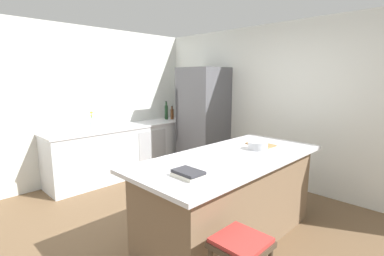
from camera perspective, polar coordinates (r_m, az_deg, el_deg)
name	(u,v)px	position (r m, az deg, el deg)	size (l,w,h in m)	color
ground_plane	(174,230)	(3.47, -3.63, -19.99)	(7.20, 7.20, 0.00)	brown
wall_rear	(276,105)	(4.82, 16.70, 4.43)	(6.00, 0.10, 2.60)	silver
wall_left	(77,105)	(5.13, -22.33, 4.42)	(0.10, 6.00, 2.60)	silver
counter_run_left	(127,150)	(5.27, -13.09, -4.32)	(0.66, 2.83, 0.90)	silver
kitchen_island	(230,197)	(3.15, 7.81, -13.75)	(1.01, 2.25, 0.94)	#7A6047
refrigerator	(203,120)	(5.24, 2.31, 1.61)	(0.77, 0.75, 1.93)	#56565B
bar_stool	(241,254)	(2.18, 9.87, -23.91)	(0.36, 0.36, 0.64)	#473828
sink_faucet	(114,118)	(5.09, -15.60, 2.04)	(0.15, 0.05, 0.30)	silver
flower_vase	(92,124)	(4.87, -19.70, 0.71)	(0.09, 0.09, 0.31)	silver
soda_bottle	(181,112)	(5.88, -2.22, 3.30)	(0.06, 0.06, 0.36)	silver
vinegar_bottle	(179,113)	(5.80, -2.75, 3.07)	(0.05, 0.05, 0.32)	#994C23
syrup_bottle	(172,114)	(5.82, -4.09, 2.93)	(0.07, 0.07, 0.28)	#5B3319
wine_bottle	(166,112)	(5.81, -5.26, 3.31)	(0.07, 0.07, 0.37)	#19381E
cookbook_stack	(188,174)	(2.34, -0.77, -9.30)	(0.26, 0.19, 0.06)	silver
mixing_bowl	(258,146)	(3.30, 13.26, -3.52)	(0.22, 0.22, 0.09)	#B2B5BA
cutting_board	(261,144)	(3.52, 13.82, -3.28)	(0.34, 0.22, 0.02)	#9E7042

